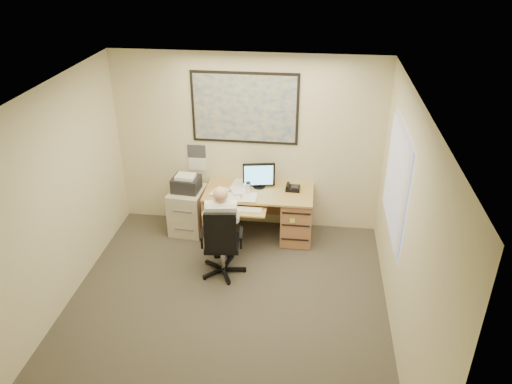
# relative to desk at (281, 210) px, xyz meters

# --- Properties ---
(room_shell) EXTENTS (4.00, 4.50, 2.70)m
(room_shell) POSITION_rel_desk_xyz_m (-0.54, -1.90, 0.91)
(room_shell) COLOR #3D392F
(room_shell) RESTS_ON ground
(desk) EXTENTS (1.60, 0.97, 1.13)m
(desk) POSITION_rel_desk_xyz_m (0.00, 0.00, 0.00)
(desk) COLOR tan
(desk) RESTS_ON ground
(world_map) EXTENTS (1.56, 0.03, 1.06)m
(world_map) POSITION_rel_desk_xyz_m (-0.58, 0.33, 1.46)
(world_map) COLOR #1E4C93
(world_map) RESTS_ON room_shell
(wall_calendar) EXTENTS (0.28, 0.01, 0.42)m
(wall_calendar) POSITION_rel_desk_xyz_m (-1.33, 0.34, 0.64)
(wall_calendar) COLOR white
(wall_calendar) RESTS_ON room_shell
(window_blinds) EXTENTS (0.06, 1.40, 1.30)m
(window_blinds) POSITION_rel_desk_xyz_m (1.43, -1.10, 1.11)
(window_blinds) COLOR silver
(window_blinds) RESTS_ON room_shell
(filing_cabinet) EXTENTS (0.54, 0.63, 0.96)m
(filing_cabinet) POSITION_rel_desk_xyz_m (-1.43, -0.00, -0.03)
(filing_cabinet) COLOR #C2B69C
(filing_cabinet) RESTS_ON ground
(office_chair) EXTENTS (0.70, 0.70, 1.06)m
(office_chair) POSITION_rel_desk_xyz_m (-0.71, -1.07, -0.13)
(office_chair) COLOR black
(office_chair) RESTS_ON ground
(person) EXTENTS (0.62, 0.81, 1.29)m
(person) POSITION_rel_desk_xyz_m (-0.71, -0.99, 0.20)
(person) COLOR white
(person) RESTS_ON office_chair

